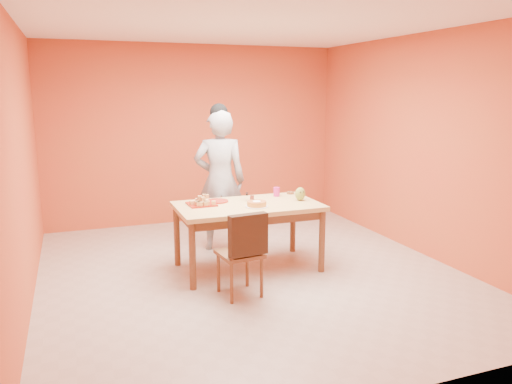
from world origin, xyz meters
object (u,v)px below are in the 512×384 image
object	(u,v)px
red_dinner_plate	(217,201)
sponge_cake	(257,204)
person	(220,181)
magenta_glass	(277,192)
checker_tin	(290,193)
egg_ornament	(300,194)
dining_chair	(240,252)
pastry_platter	(202,204)
dining_table	(248,212)

from	to	relation	value
red_dinner_plate	sponge_cake	bearing A→B (deg)	-50.15
person	magenta_glass	size ratio (longest dim) A/B	16.33
checker_tin	egg_ornament	bearing A→B (deg)	-97.36
dining_chair	pastry_platter	bearing A→B (deg)	94.85
dining_table	pastry_platter	bearing A→B (deg)	164.30
sponge_cake	checker_tin	bearing A→B (deg)	39.00
sponge_cake	egg_ornament	distance (m)	0.60
magenta_glass	checker_tin	distance (m)	0.23
person	pastry_platter	size ratio (longest dim) A/B	6.02
person	pastry_platter	distance (m)	0.81
dining_chair	red_dinner_plate	xyz separation A→B (m)	(0.04, 0.94, 0.31)
person	egg_ornament	xyz separation A→B (m)	(0.71, -0.86, -0.05)
checker_tin	magenta_glass	bearing A→B (deg)	-161.81
pastry_platter	red_dinner_plate	size ratio (longest dim) A/B	1.16
pastry_platter	magenta_glass	distance (m)	0.98
red_dinner_plate	person	bearing A→B (deg)	70.75
person	sponge_cake	world-z (taller)	person
dining_table	sponge_cake	distance (m)	0.21
person	dining_chair	bearing A→B (deg)	94.71
person	dining_table	bearing A→B (deg)	109.68
pastry_platter	checker_tin	size ratio (longest dim) A/B	3.38
dining_chair	egg_ornament	bearing A→B (deg)	28.30
dining_chair	egg_ornament	xyz separation A→B (m)	(0.96, 0.67, 0.38)
dining_chair	person	xyz separation A→B (m)	(0.25, 1.53, 0.44)
pastry_platter	checker_tin	xyz separation A→B (m)	(1.18, 0.21, 0.00)
sponge_cake	magenta_glass	distance (m)	0.61
red_dinner_plate	egg_ornament	xyz separation A→B (m)	(0.92, -0.27, 0.07)
dining_chair	magenta_glass	bearing A→B (deg)	44.45
pastry_platter	sponge_cake	bearing A→B (deg)	-29.30
dining_chair	red_dinner_plate	size ratio (longest dim) A/B	3.43
egg_ornament	sponge_cake	bearing A→B (deg)	-156.46
pastry_platter	sponge_cake	world-z (taller)	sponge_cake
person	magenta_glass	distance (m)	0.78
dining_table	magenta_glass	xyz separation A→B (m)	(0.47, 0.28, 0.15)
dining_table	egg_ornament	distance (m)	0.65
dining_chair	sponge_cake	bearing A→B (deg)	48.62
pastry_platter	dining_chair	bearing A→B (deg)	-78.68
pastry_platter	sponge_cake	size ratio (longest dim) A/B	1.39
pastry_platter	magenta_glass	xyz separation A→B (m)	(0.97, 0.14, 0.05)
egg_ornament	magenta_glass	world-z (taller)	egg_ornament
sponge_cake	magenta_glass	size ratio (longest dim) A/B	1.95
dining_chair	magenta_glass	size ratio (longest dim) A/B	8.03
person	pastry_platter	world-z (taller)	person
person	checker_tin	bearing A→B (deg)	161.90
egg_ornament	magenta_glass	size ratio (longest dim) A/B	1.42
pastry_platter	checker_tin	bearing A→B (deg)	10.05
egg_ornament	checker_tin	distance (m)	0.39
pastry_platter	red_dinner_plate	xyz separation A→B (m)	(0.21, 0.09, -0.00)
egg_ornament	person	bearing A→B (deg)	140.66
dining_table	red_dinner_plate	distance (m)	0.39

